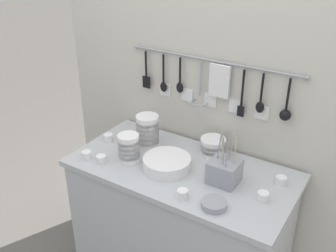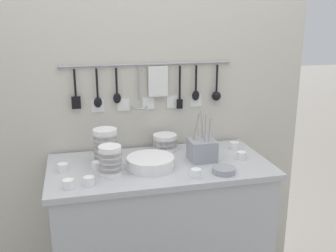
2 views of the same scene
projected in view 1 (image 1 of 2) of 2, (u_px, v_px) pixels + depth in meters
counter at (180, 237)px, 2.23m from camera, size 1.16×0.58×0.94m
back_wall at (210, 145)px, 2.27m from camera, size 1.96×0.11×1.81m
bowl_stack_nested_right at (148, 131)px, 2.17m from camera, size 0.13×0.13×0.19m
bowl_stack_back_corner at (129, 148)px, 2.04m from camera, size 0.11×0.11×0.15m
bowl_stack_short_front at (213, 146)px, 2.11m from camera, size 0.14×0.14×0.10m
plate_stack at (167, 163)px, 2.00m from camera, size 0.25×0.25×0.06m
steel_mixing_bowl at (214, 204)px, 1.73m from camera, size 0.12×0.12×0.03m
cutlery_caddy at (224, 171)px, 1.88m from camera, size 0.14×0.14×0.27m
cup_by_caddy at (87, 155)px, 2.08m from camera, size 0.05×0.05×0.04m
cup_front_left at (183, 194)px, 1.78m from camera, size 0.05×0.05×0.04m
cup_front_right at (281, 181)px, 1.88m from camera, size 0.05×0.05×0.04m
cup_mid_row at (130, 147)px, 2.16m from camera, size 0.05×0.05×0.04m
cup_centre at (263, 196)px, 1.77m from camera, size 0.05×0.05×0.04m
cup_beside_plates at (101, 159)px, 2.05m from camera, size 0.05×0.05×0.04m
cup_edge_near at (108, 138)px, 2.25m from camera, size 0.05×0.05×0.04m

